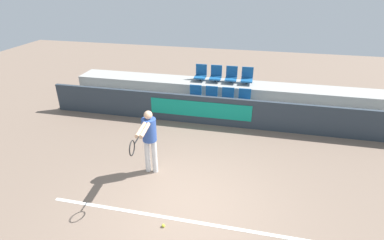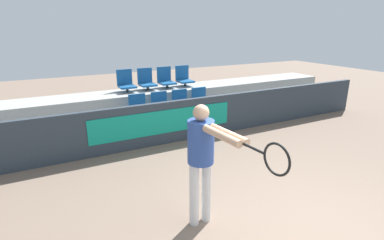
% 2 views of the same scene
% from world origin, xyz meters
% --- Properties ---
extents(barrier_wall, '(11.55, 0.14, 0.98)m').
position_xyz_m(barrier_wall, '(-0.01, 4.01, 0.49)').
color(barrier_wall, '#2D3842').
rests_on(barrier_wall, ground).
extents(bleacher_tier_front, '(11.15, 1.02, 0.46)m').
position_xyz_m(bleacher_tier_front, '(0.00, 4.60, 0.23)').
color(bleacher_tier_front, '#9E9E99').
rests_on(bleacher_tier_front, ground).
extents(bleacher_tier_middle, '(11.15, 1.02, 0.93)m').
position_xyz_m(bleacher_tier_middle, '(0.00, 5.62, 0.46)').
color(bleacher_tier_middle, '#9E9E99').
rests_on(bleacher_tier_middle, ground).
extents(stadium_chair_0, '(0.41, 0.45, 0.57)m').
position_xyz_m(stadium_chair_0, '(-0.85, 4.74, 0.69)').
color(stadium_chair_0, '#333333').
rests_on(stadium_chair_0, bleacher_tier_front).
extents(stadium_chair_1, '(0.41, 0.45, 0.57)m').
position_xyz_m(stadium_chair_1, '(-0.28, 4.74, 0.69)').
color(stadium_chair_1, '#333333').
rests_on(stadium_chair_1, bleacher_tier_front).
extents(stadium_chair_2, '(0.41, 0.45, 0.57)m').
position_xyz_m(stadium_chair_2, '(0.28, 4.74, 0.69)').
color(stadium_chair_2, '#333333').
rests_on(stadium_chair_2, bleacher_tier_front).
extents(stadium_chair_3, '(0.41, 0.45, 0.57)m').
position_xyz_m(stadium_chair_3, '(0.85, 4.74, 0.69)').
color(stadium_chair_3, '#333333').
rests_on(stadium_chair_3, bleacher_tier_front).
extents(stadium_chair_4, '(0.41, 0.45, 0.57)m').
position_xyz_m(stadium_chair_4, '(-0.85, 5.75, 1.15)').
color(stadium_chair_4, '#333333').
rests_on(stadium_chair_4, bleacher_tier_middle).
extents(stadium_chair_5, '(0.41, 0.45, 0.57)m').
position_xyz_m(stadium_chair_5, '(-0.28, 5.75, 1.15)').
color(stadium_chair_5, '#333333').
rests_on(stadium_chair_5, bleacher_tier_middle).
extents(stadium_chair_6, '(0.41, 0.45, 0.57)m').
position_xyz_m(stadium_chair_6, '(0.28, 5.75, 1.15)').
color(stadium_chair_6, '#333333').
rests_on(stadium_chair_6, bleacher_tier_middle).
extents(stadium_chair_7, '(0.41, 0.45, 0.57)m').
position_xyz_m(stadium_chair_7, '(0.85, 5.75, 1.15)').
color(stadium_chair_7, '#333333').
rests_on(stadium_chair_7, bleacher_tier_middle).
extents(tennis_player, '(0.34, 1.57, 1.68)m').
position_xyz_m(tennis_player, '(-1.18, 1.02, 1.06)').
color(tennis_player, silver).
rests_on(tennis_player, ground).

